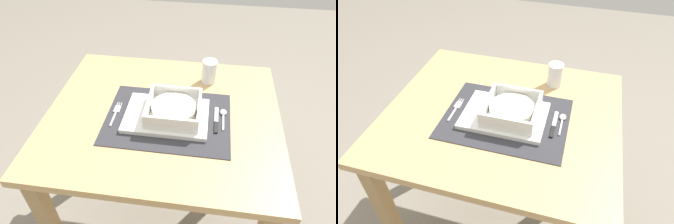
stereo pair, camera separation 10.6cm
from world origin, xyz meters
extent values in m
plane|color=gray|center=(0.00, 0.00, 0.00)|extent=(6.00, 6.00, 0.00)
cube|color=tan|center=(0.00, 0.00, 0.71)|extent=(0.85, 0.74, 0.03)
cube|color=#A48252|center=(-0.37, -0.32, 0.35)|extent=(0.05, 0.05, 0.70)
cube|color=#A48252|center=(-0.37, 0.32, 0.35)|extent=(0.05, 0.05, 0.70)
cube|color=#A48252|center=(0.37, 0.32, 0.35)|extent=(0.05, 0.05, 0.70)
cube|color=#2D2D33|center=(0.02, -0.03, 0.73)|extent=(0.44, 0.33, 0.00)
cube|color=white|center=(0.02, -0.03, 0.74)|extent=(0.29, 0.21, 0.02)
cube|color=white|center=(0.04, -0.02, 0.75)|extent=(0.19, 0.19, 0.01)
cube|color=white|center=(-0.05, -0.02, 0.78)|extent=(0.01, 0.19, 0.05)
cube|color=white|center=(0.13, -0.02, 0.78)|extent=(0.01, 0.19, 0.05)
cube|color=white|center=(0.04, -0.11, 0.78)|extent=(0.17, 0.01, 0.05)
cube|color=white|center=(0.04, 0.07, 0.78)|extent=(0.17, 0.01, 0.05)
cylinder|color=silver|center=(0.04, -0.02, 0.77)|extent=(0.16, 0.16, 0.03)
cube|color=silver|center=(-0.17, -0.06, 0.73)|extent=(0.01, 0.07, 0.00)
cube|color=silver|center=(-0.17, -0.01, 0.73)|extent=(0.02, 0.04, 0.00)
cylinder|color=silver|center=(-0.18, 0.02, 0.73)|extent=(0.00, 0.02, 0.00)
cylinder|color=silver|center=(-0.17, 0.02, 0.73)|extent=(0.00, 0.02, 0.00)
cylinder|color=silver|center=(-0.16, 0.02, 0.73)|extent=(0.00, 0.02, 0.00)
cube|color=silver|center=(0.22, -0.03, 0.73)|extent=(0.01, 0.08, 0.00)
ellipsoid|color=silver|center=(0.22, 0.03, 0.74)|extent=(0.02, 0.03, 0.01)
cube|color=black|center=(0.19, -0.06, 0.73)|extent=(0.01, 0.06, 0.01)
cube|color=silver|center=(0.19, 0.01, 0.73)|extent=(0.01, 0.08, 0.00)
cylinder|color=white|center=(0.16, 0.23, 0.77)|extent=(0.06, 0.06, 0.10)
cylinder|color=gold|center=(0.16, 0.23, 0.76)|extent=(0.05, 0.05, 0.06)
camera|label=1|loc=(0.14, -0.82, 1.45)|focal=32.30mm
camera|label=2|loc=(0.24, -0.80, 1.45)|focal=32.30mm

